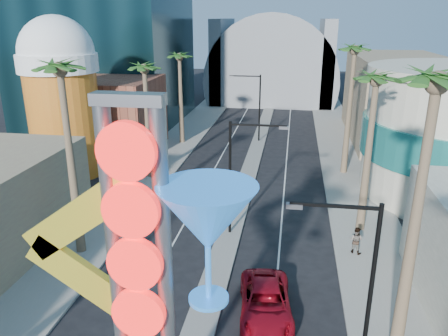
# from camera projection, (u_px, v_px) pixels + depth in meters

# --- Properties ---
(sidewalk_west) EXTENTS (5.00, 100.00, 0.15)m
(sidewalk_west) POSITION_uv_depth(u_px,v_px,m) (161.00, 160.00, 45.73)
(sidewalk_west) COLOR gray
(sidewalk_west) RESTS_ON ground
(sidewalk_east) EXTENTS (5.00, 100.00, 0.15)m
(sidewalk_east) POSITION_uv_depth(u_px,v_px,m) (347.00, 169.00, 42.89)
(sidewalk_east) COLOR gray
(sidewalk_east) RESTS_ON ground
(median) EXTENTS (1.60, 84.00, 0.15)m
(median) POSITION_uv_depth(u_px,v_px,m) (254.00, 156.00, 47.11)
(median) COLOR gray
(median) RESTS_ON ground
(brick_filler_west) EXTENTS (10.00, 10.00, 8.00)m
(brick_filler_west) POSITION_uv_depth(u_px,v_px,m) (111.00, 115.00, 48.22)
(brick_filler_west) COLOR brown
(brick_filler_west) RESTS_ON ground
(filler_east) EXTENTS (10.00, 20.00, 10.00)m
(filler_east) POSITION_uv_depth(u_px,v_px,m) (395.00, 98.00, 52.43)
(filler_east) COLOR #8E725B
(filler_east) RESTS_ON ground
(beer_mug) EXTENTS (7.00, 7.00, 14.50)m
(beer_mug) POSITION_uv_depth(u_px,v_px,m) (61.00, 92.00, 39.64)
(beer_mug) COLOR #D5511C
(beer_mug) RESTS_ON ground
(canopy) EXTENTS (22.00, 16.00, 22.00)m
(canopy) POSITION_uv_depth(u_px,v_px,m) (273.00, 76.00, 77.44)
(canopy) COLOR slate
(canopy) RESTS_ON ground
(neon_sign) EXTENTS (6.53, 2.60, 12.55)m
(neon_sign) POSITION_uv_depth(u_px,v_px,m) (169.00, 286.00, 11.93)
(neon_sign) COLOR gray
(neon_sign) RESTS_ON ground
(streetlight_0) EXTENTS (3.79, 0.25, 8.00)m
(streetlight_0) POSITION_uv_depth(u_px,v_px,m) (238.00, 168.00, 28.66)
(streetlight_0) COLOR black
(streetlight_0) RESTS_ON ground
(streetlight_1) EXTENTS (3.79, 0.25, 8.00)m
(streetlight_1) POSITION_uv_depth(u_px,v_px,m) (255.00, 101.00, 51.21)
(streetlight_1) COLOR black
(streetlight_1) RESTS_ON ground
(streetlight_2) EXTENTS (3.45, 0.25, 8.00)m
(streetlight_2) POSITION_uv_depth(u_px,v_px,m) (359.00, 279.00, 16.55)
(streetlight_2) COLOR black
(streetlight_2) RESTS_ON ground
(palm_1) EXTENTS (2.40, 2.40, 12.70)m
(palm_1) POSITION_uv_depth(u_px,v_px,m) (61.00, 82.00, 24.41)
(palm_1) COLOR brown
(palm_1) RESTS_ON ground
(palm_2) EXTENTS (2.40, 2.40, 11.20)m
(palm_2) POSITION_uv_depth(u_px,v_px,m) (145.00, 75.00, 37.91)
(palm_2) COLOR brown
(palm_2) RESTS_ON ground
(palm_3) EXTENTS (2.40, 2.40, 11.20)m
(palm_3) POSITION_uv_depth(u_px,v_px,m) (180.00, 62.00, 49.11)
(palm_3) COLOR brown
(palm_3) RESTS_ON ground
(palm_5) EXTENTS (2.40, 2.40, 13.20)m
(palm_5) POSITION_uv_depth(u_px,v_px,m) (434.00, 103.00, 15.97)
(palm_5) COLOR brown
(palm_5) RESTS_ON ground
(palm_6) EXTENTS (2.40, 2.40, 11.70)m
(palm_6) POSITION_uv_depth(u_px,v_px,m) (375.00, 89.00, 27.60)
(palm_6) COLOR brown
(palm_6) RESTS_ON ground
(palm_7) EXTENTS (2.40, 2.40, 12.70)m
(palm_7) POSITION_uv_depth(u_px,v_px,m) (354.00, 58.00, 38.51)
(palm_7) COLOR brown
(palm_7) RESTS_ON ground
(red_pickup) EXTENTS (3.14, 5.76, 1.53)m
(red_pickup) POSITION_uv_depth(u_px,v_px,m) (266.00, 303.00, 21.78)
(red_pickup) COLOR #A90D1C
(red_pickup) RESTS_ON ground
(pedestrian_b) EXTENTS (1.06, 0.97, 1.75)m
(pedestrian_b) POSITION_uv_depth(u_px,v_px,m) (356.00, 240.00, 27.35)
(pedestrian_b) COLOR gray
(pedestrian_b) RESTS_ON sidewalk_east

